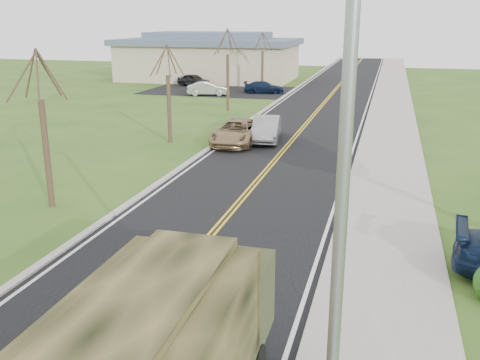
% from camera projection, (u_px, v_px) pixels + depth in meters
% --- Properties ---
extents(road, '(8.00, 120.00, 0.01)m').
position_uv_depth(road, '(324.00, 103.00, 46.96)').
color(road, black).
rests_on(road, ground).
extents(curb_right, '(0.30, 120.00, 0.12)m').
position_uv_depth(curb_right, '(372.00, 105.00, 45.87)').
color(curb_right, '#9E998E').
rests_on(curb_right, ground).
extents(sidewalk_right, '(3.20, 120.00, 0.10)m').
position_uv_depth(sidewalk_right, '(393.00, 106.00, 45.43)').
color(sidewalk_right, '#9E998E').
rests_on(sidewalk_right, ground).
extents(curb_left, '(0.30, 120.00, 0.10)m').
position_uv_depth(curb_left, '(278.00, 101.00, 48.01)').
color(curb_left, '#9E998E').
rests_on(curb_left, ground).
extents(street_light, '(1.65, 0.22, 8.00)m').
position_uv_depth(street_light, '(333.00, 226.00, 7.06)').
color(street_light, gray).
rests_on(street_light, ground).
extents(bare_tree_a, '(1.93, 2.26, 6.08)m').
position_uv_depth(bare_tree_a, '(45.00, 141.00, 20.32)').
color(bare_tree_a, '#38281C').
rests_on(bare_tree_a, ground).
extents(bare_tree_b, '(1.83, 2.14, 5.73)m').
position_uv_depth(bare_tree_b, '(169.00, 101.00, 31.44)').
color(bare_tree_b, '#38281C').
rests_on(bare_tree_b, ground).
extents(bare_tree_c, '(2.04, 2.39, 6.42)m').
position_uv_depth(bare_tree_c, '(228.00, 76.00, 42.42)').
color(bare_tree_c, '#38281C').
rests_on(bare_tree_c, ground).
extents(bare_tree_d, '(1.88, 2.20, 5.91)m').
position_uv_depth(bare_tree_d, '(262.00, 67.00, 53.56)').
color(bare_tree_d, '#38281C').
rests_on(bare_tree_d, ground).
extents(commercial_building, '(25.50, 21.50, 5.65)m').
position_uv_depth(commercial_building, '(209.00, 57.00, 65.03)').
color(commercial_building, tan).
rests_on(commercial_building, ground).
extents(suv_champagne, '(2.48, 5.15, 1.41)m').
position_uv_depth(suv_champagne, '(237.00, 132.00, 31.43)').
color(suv_champagne, '#977B55').
rests_on(suv_champagne, ground).
extents(sedan_silver, '(2.13, 4.60, 1.46)m').
position_uv_depth(sedan_silver, '(266.00, 129.00, 32.26)').
color(sedan_silver, '#A1A1A6').
rests_on(sedan_silver, ground).
extents(lot_car_dark, '(4.22, 2.82, 1.33)m').
position_uv_depth(lot_car_dark, '(194.00, 80.00, 58.92)').
color(lot_car_dark, black).
rests_on(lot_car_dark, ground).
extents(lot_car_silver, '(4.17, 2.42, 1.30)m').
position_uv_depth(lot_car_silver, '(208.00, 89.00, 51.72)').
color(lot_car_silver, '#B3B3B8').
rests_on(lot_car_silver, ground).
extents(lot_car_navy, '(4.25, 2.29, 1.17)m').
position_uv_depth(lot_car_navy, '(264.00, 87.00, 53.37)').
color(lot_car_navy, black).
rests_on(lot_car_navy, ground).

